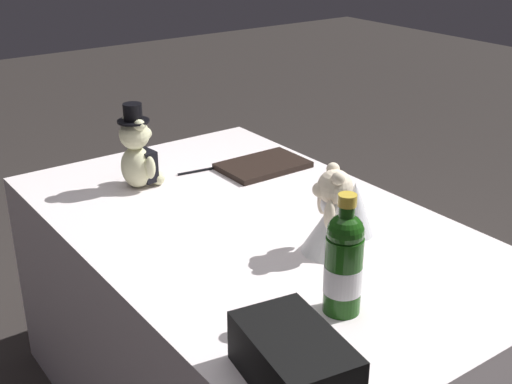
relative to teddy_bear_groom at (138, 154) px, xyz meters
name	(u,v)px	position (x,y,z in m)	size (l,w,h in m)	color
reception_table	(256,328)	(-0.45, -0.14, -0.46)	(1.55, 0.95, 0.70)	white
teddy_bear_groom	(138,154)	(0.00, 0.00, 0.00)	(0.15, 0.13, 0.27)	beige
teddy_bear_bride	(339,215)	(-0.70, -0.22, -0.01)	(0.19, 0.21, 0.23)	white
champagne_bottle	(344,262)	(-0.92, -0.03, 0.01)	(0.09, 0.09, 0.28)	#184810
signing_pen	(195,172)	(0.00, -0.20, -0.11)	(0.03, 0.14, 0.01)	black
gift_case_black	(294,360)	(-1.05, 0.21, -0.06)	(0.28, 0.20, 0.11)	black
guestbook	(263,165)	(-0.11, -0.41, -0.10)	(0.19, 0.29, 0.02)	black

